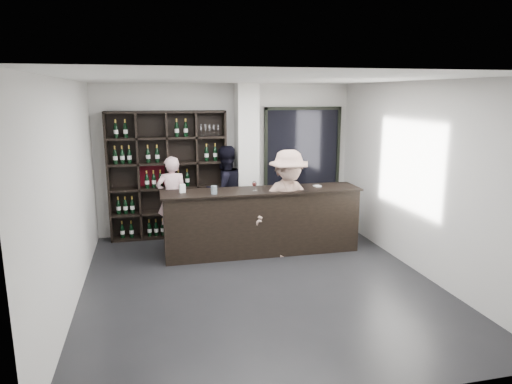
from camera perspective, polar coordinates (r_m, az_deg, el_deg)
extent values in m
cube|color=black|center=(6.80, 0.43, -11.32)|extent=(5.00, 5.50, 0.01)
cube|color=silver|center=(8.81, -1.14, 3.99)|extent=(0.40, 0.40, 2.90)
cube|color=black|center=(9.35, 5.80, 4.10)|extent=(1.60, 0.08, 2.10)
cube|color=black|center=(9.35, 5.80, 4.10)|extent=(1.48, 0.02, 1.98)
cube|color=black|center=(7.85, 0.73, -3.81)|extent=(3.31, 0.62, 1.09)
cube|color=black|center=(7.72, 0.75, 0.18)|extent=(3.39, 0.70, 0.03)
imported|color=#FFCACF|center=(8.68, -10.43, -0.76)|extent=(0.58, 0.39, 1.58)
imported|color=black|center=(8.76, -3.91, 0.10)|extent=(1.03, 0.93, 1.75)
imported|color=tan|center=(7.66, 4.04, -1.45)|extent=(1.20, 0.72, 1.81)
cylinder|color=#A2B6C4|center=(7.40, -5.27, 0.26)|extent=(0.12, 0.12, 0.13)
cube|color=white|center=(8.04, 7.65, 0.75)|extent=(0.13, 0.13, 0.02)
cube|color=white|center=(7.55, -9.19, 0.43)|extent=(0.10, 0.08, 0.14)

